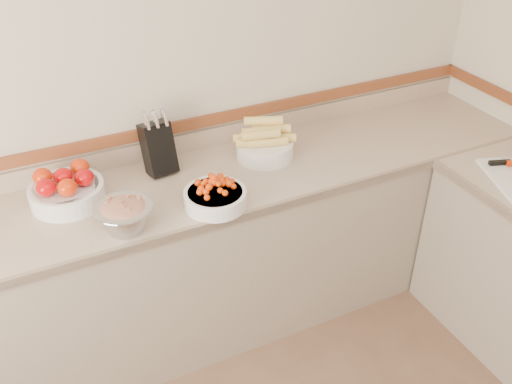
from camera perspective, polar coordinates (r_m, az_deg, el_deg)
name	(u,v)px	position (r m, az deg, el deg)	size (l,w,h in m)	color
back_wall	(127,87)	(2.76, -12.73, 10.19)	(4.00, 4.00, 0.00)	beige
counter_back	(165,267)	(2.94, -9.04, -7.39)	(4.00, 0.65, 1.08)	tan
knife_block	(158,147)	(2.77, -9.78, 4.47)	(0.15, 0.18, 0.33)	black
tomato_bowl	(66,189)	(2.67, -18.44, 0.26)	(0.33, 0.33, 0.16)	white
cherry_tomato_bowl	(215,195)	(2.53, -4.13, -0.33)	(0.28, 0.28, 0.15)	white
corn_bowl	(265,144)	(2.88, 0.86, 4.78)	(0.32, 0.29, 0.21)	white
rhubarb_bowl	(124,215)	(2.43, -13.03, -2.26)	(0.25, 0.25, 0.14)	#B2B2BA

